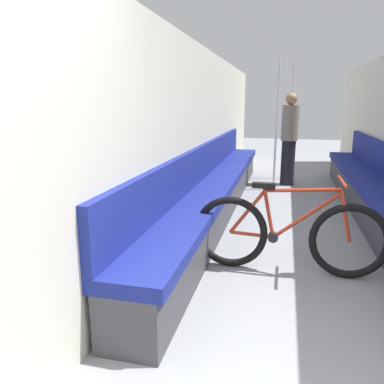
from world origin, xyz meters
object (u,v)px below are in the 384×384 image
at_px(grab_pole_near, 291,125).
at_px(passenger_standing, 289,138).
at_px(bench_seat_row_left, 217,190).
at_px(bench_seat_row_right, 379,199).
at_px(bicycle, 288,235).
at_px(grab_pole_far, 276,128).

height_order(grab_pole_near, passenger_standing, grab_pole_near).
distance_m(bench_seat_row_left, bench_seat_row_right, 2.04).
distance_m(bench_seat_row_left, passenger_standing, 2.35).
bearing_deg(grab_pole_near, bench_seat_row_right, -68.27).
bearing_deg(bench_seat_row_left, passenger_standing, 65.73).
relative_size(bicycle, grab_pole_far, 0.77).
bearing_deg(bench_seat_row_right, passenger_standing, 117.72).
height_order(bench_seat_row_left, grab_pole_far, grab_pole_far).
height_order(grab_pole_near, grab_pole_far, same).
relative_size(bench_seat_row_right, passenger_standing, 3.83).
xyz_separation_m(bench_seat_row_left, grab_pole_far, (0.72, 1.64, 0.74)).
distance_m(bench_seat_row_left, grab_pole_far, 1.94).
relative_size(bench_seat_row_left, bicycle, 3.75).
height_order(bench_seat_row_left, bench_seat_row_right, same).
bearing_deg(passenger_standing, grab_pole_far, -148.08).
height_order(bench_seat_row_right, passenger_standing, passenger_standing).
bearing_deg(grab_pole_far, passenger_standing, 63.39).
relative_size(grab_pole_far, passenger_standing, 1.32).
bearing_deg(bicycle, passenger_standing, 73.63).
bearing_deg(bicycle, grab_pole_near, 73.43).
bearing_deg(bench_seat_row_right, bench_seat_row_left, 180.00).
bearing_deg(bench_seat_row_left, grab_pole_near, 70.56).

